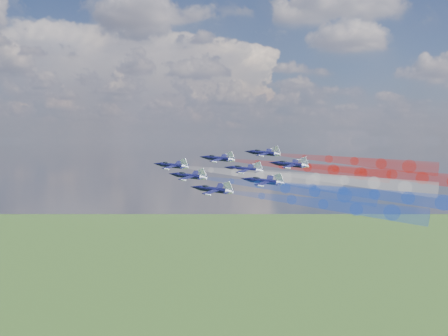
# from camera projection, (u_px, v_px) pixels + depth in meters

# --- Properties ---
(jet_lead) EXTENTS (14.93, 14.00, 6.07)m
(jet_lead) POSITION_uv_depth(u_px,v_px,m) (172.00, 166.00, 155.70)
(jet_lead) COLOR black
(trail_lead) EXTENTS (42.36, 21.41, 8.14)m
(trail_lead) POSITION_uv_depth(u_px,v_px,m) (260.00, 175.00, 143.89)
(trail_lead) COLOR white
(jet_inner_left) EXTENTS (14.93, 14.00, 6.07)m
(jet_inner_left) POSITION_uv_depth(u_px,v_px,m) (189.00, 176.00, 144.56)
(jet_inner_left) COLOR black
(trail_inner_left) EXTENTS (42.36, 21.41, 8.14)m
(trail_inner_left) POSITION_uv_depth(u_px,v_px,m) (286.00, 188.00, 132.75)
(trail_inner_left) COLOR blue
(jet_inner_right) EXTENTS (14.93, 14.00, 6.07)m
(jet_inner_right) POSITION_uv_depth(u_px,v_px,m) (218.00, 159.00, 160.09)
(jet_inner_right) COLOR black
(trail_inner_right) EXTENTS (42.36, 21.41, 8.14)m
(trail_inner_right) POSITION_uv_depth(u_px,v_px,m) (307.00, 168.00, 148.28)
(trail_inner_right) COLOR red
(jet_outer_left) EXTENTS (14.93, 14.00, 6.07)m
(jet_outer_left) POSITION_uv_depth(u_px,v_px,m) (213.00, 190.00, 130.99)
(jet_outer_left) COLOR black
(trail_outer_left) EXTENTS (42.36, 21.41, 8.14)m
(trail_outer_left) POSITION_uv_depth(u_px,v_px,m) (323.00, 204.00, 119.17)
(trail_outer_left) COLOR blue
(jet_center_third) EXTENTS (14.93, 14.00, 6.07)m
(jet_center_third) POSITION_uv_depth(u_px,v_px,m) (245.00, 169.00, 147.33)
(jet_center_third) COLOR black
(trail_center_third) EXTENTS (42.36, 21.41, 8.14)m
(trail_center_third) POSITION_uv_depth(u_px,v_px,m) (344.00, 180.00, 135.52)
(trail_center_third) COLOR white
(jet_outer_right) EXTENTS (14.93, 14.00, 6.07)m
(jet_outer_right) POSITION_uv_depth(u_px,v_px,m) (264.00, 153.00, 163.00)
(jet_outer_right) COLOR black
(trail_outer_right) EXTENTS (42.36, 21.41, 8.14)m
(trail_outer_right) POSITION_uv_depth(u_px,v_px,m) (354.00, 161.00, 151.19)
(trail_outer_right) COLOR red
(jet_rear_left) EXTENTS (14.93, 14.00, 6.07)m
(jet_rear_left) POSITION_uv_depth(u_px,v_px,m) (264.00, 181.00, 135.52)
(jet_rear_left) COLOR black
(trail_rear_left) EXTENTS (42.36, 21.41, 8.14)m
(trail_rear_left) POSITION_uv_depth(u_px,v_px,m) (375.00, 194.00, 123.71)
(trail_rear_left) COLOR blue
(jet_rear_right) EXTENTS (14.93, 14.00, 6.07)m
(jet_rear_right) POSITION_uv_depth(u_px,v_px,m) (290.00, 164.00, 149.39)
(jet_rear_right) COLOR black
(trail_rear_right) EXTENTS (42.36, 21.41, 8.14)m
(trail_rear_right) POSITION_uv_depth(u_px,v_px,m) (392.00, 175.00, 137.57)
(trail_rear_right) COLOR red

